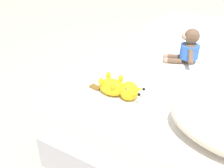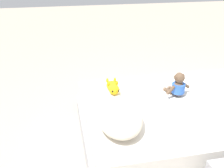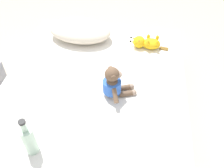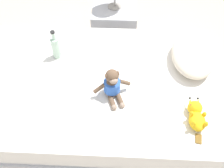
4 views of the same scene
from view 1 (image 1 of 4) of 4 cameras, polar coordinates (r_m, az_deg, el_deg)
The scene contains 4 objects.
ground_plane at distance 2.09m, azimuth 19.56°, elevation -4.85°, with size 16.00×16.00×0.00m, color #B7A893.
bed at distance 1.99m, azimuth 20.56°, elevation -0.23°, with size 1.35×2.09×0.40m.
plush_monkey at distance 1.76m, azimuth 16.55°, elevation 7.49°, with size 0.25×0.28×0.24m.
plush_yellow_creature at distance 1.36m, azimuth 1.58°, elevation -0.93°, with size 0.33×0.11×0.10m.
Camera 1 is at (-0.19, 1.72, 1.18)m, focal length 41.13 mm.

